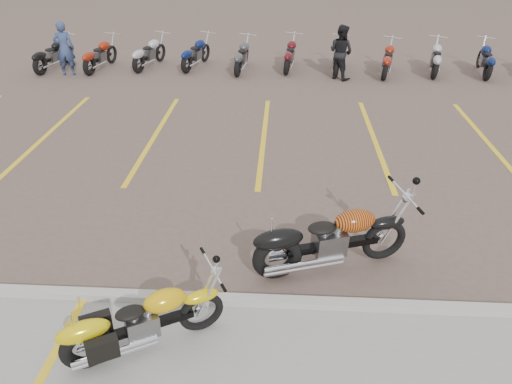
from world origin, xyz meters
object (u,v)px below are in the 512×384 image
yellow_cruiser (141,323)px  flame_cruiser (328,241)px  person_a (64,49)px  person_b (341,52)px

yellow_cruiser → flame_cruiser: bearing=8.1°
flame_cruiser → person_a: 13.03m
flame_cruiser → person_b: (1.09, 10.30, 0.36)m
person_b → person_a: bearing=40.7°
person_a → person_b: person_a is taller
yellow_cruiser → flame_cruiser: (2.40, 1.76, 0.09)m
person_a → person_b: bearing=170.3°
flame_cruiser → yellow_cruiser: bearing=-161.9°
person_a → person_b: (9.17, 0.08, -0.01)m
yellow_cruiser → flame_cruiser: 2.98m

